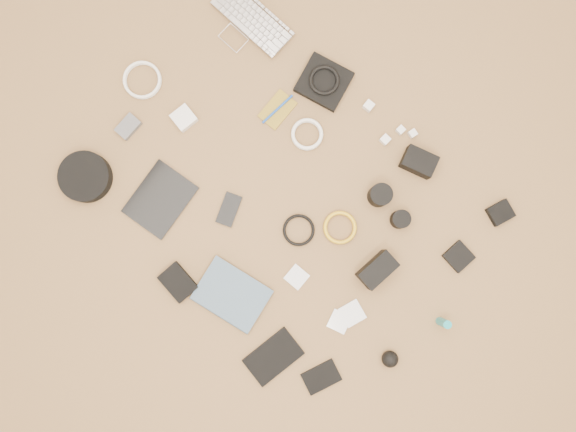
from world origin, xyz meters
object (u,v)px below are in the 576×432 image
Objects in this scene: dslr_camera at (419,162)px; phone at (229,210)px; paperback at (218,316)px; headphone_case at (85,177)px; laptop at (244,28)px; tablet at (160,200)px.

dslr_camera is 0.69m from phone.
headphone_case is at bearing 75.56° from paperback.
headphone_case reaches higher than phone.
dslr_camera reaches higher than laptop.
paperback is (0.21, -0.31, 0.01)m from phone.
dslr_camera is at bearing 4.06° from laptop.
headphone_case reaches higher than paperback.
laptop is 1.29× the size of paperback.
dslr_camera is at bearing -20.83° from paperback.
paperback is at bearing -117.47° from dslr_camera.
headphone_case is (-0.08, -0.77, 0.01)m from laptop.
laptop is 1.04m from paperback.
headphone_case is 0.68m from paperback.
headphone_case reaches higher than tablet.
phone is at bearing 26.49° from paperback.
dslr_camera reaches higher than paperback.
paperback is (0.59, -0.85, -0.00)m from laptop.
laptop is at bearing 83.93° from headphone_case.
headphone_case is 0.76× the size of paperback.
phone is 0.49× the size of paperback.
tablet is 0.27m from headphone_case.
laptop is 1.69× the size of headphone_case.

